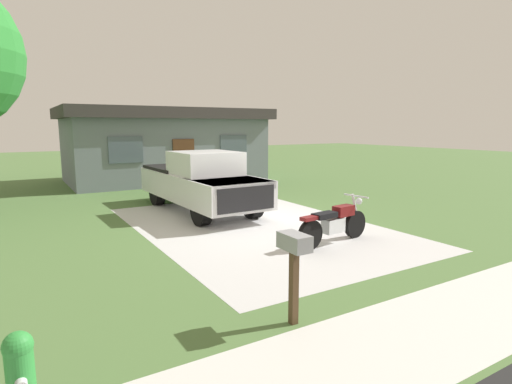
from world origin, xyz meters
The scene contains 8 objects.
ground_plane centered at (0.00, 0.00, 0.00)m, with size 80.00×80.00×0.00m, color #4E6E3A.
driveway_pad centered at (0.00, 0.00, 0.00)m, with size 5.73×8.63×0.01m, color silver.
sidewalk_strip centered at (0.00, -6.00, 0.00)m, with size 36.00×1.80×0.01m, color silver.
motorcycle centered at (0.74, -2.27, 0.47)m, with size 2.21×0.70×1.09m.
pickup_truck centered at (-0.43, 2.73, 0.95)m, with size 2.16×5.68×1.90m.
fire_hydrant centered at (-5.58, -5.20, 0.43)m, with size 0.32×0.40×0.87m.
mailbox centered at (-2.37, -4.94, 0.98)m, with size 0.26×0.48×1.26m.
neighbor_house centered at (1.15, 10.68, 1.79)m, with size 9.60×5.60×3.50m.
Camera 1 is at (-5.50, -9.16, 2.66)m, focal length 28.71 mm.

